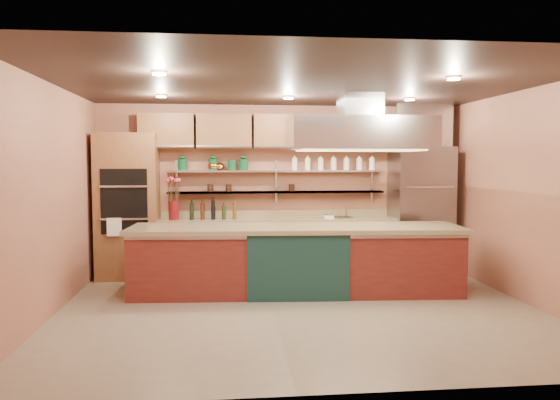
{
  "coord_description": "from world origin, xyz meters",
  "views": [
    {
      "loc": [
        -0.96,
        -6.66,
        1.85
      ],
      "look_at": [
        -0.14,
        1.0,
        1.31
      ],
      "focal_mm": 35.0,
      "sensor_mm": 36.0,
      "label": 1
    }
  ],
  "objects": [
    {
      "name": "island",
      "position": [
        0.08,
        0.9,
        0.48
      ],
      "size": [
        4.61,
        1.28,
        0.95
      ],
      "primitive_type": "cube",
      "rotation": [
        0.0,
        0.0,
        -0.06
      ],
      "color": "maroon",
      "rests_on": "floor"
    },
    {
      "name": "range_hood",
      "position": [
        0.98,
        0.9,
        2.25
      ],
      "size": [
        2.0,
        1.0,
        0.45
      ],
      "primitive_type": "cube",
      "color": "silver",
      "rests_on": "ceiling"
    },
    {
      "name": "upper_cabinets",
      "position": [
        0.0,
        2.32,
        2.35
      ],
      "size": [
        4.6,
        0.36,
        0.55
      ],
      "primitive_type": "cube",
      "color": "brown",
      "rests_on": "wall_back"
    },
    {
      "name": "back_counter",
      "position": [
        -0.05,
        2.2,
        0.47
      ],
      "size": [
        3.84,
        0.64,
        0.93
      ],
      "primitive_type": "cube",
      "color": "tan",
      "rests_on": "floor"
    },
    {
      "name": "green_canister",
      "position": [
        -0.79,
        2.37,
        1.8
      ],
      "size": [
        0.15,
        0.15,
        0.16
      ],
      "primitive_type": "cylinder",
      "rotation": [
        0.0,
        0.0,
        -0.13
      ],
      "color": "#0F4625",
      "rests_on": "wall_shelf_upper"
    },
    {
      "name": "wall_front",
      "position": [
        0.0,
        -2.5,
        1.4
      ],
      "size": [
        6.0,
        0.04,
        2.8
      ],
      "primitive_type": "cube",
      "color": "#A5674E",
      "rests_on": "floor"
    },
    {
      "name": "wall_left",
      "position": [
        -3.0,
        0.0,
        1.4
      ],
      "size": [
        0.04,
        5.0,
        2.8
      ],
      "primitive_type": "cube",
      "color": "#A5674E",
      "rests_on": "floor"
    },
    {
      "name": "refrigerator",
      "position": [
        2.35,
        2.14,
        1.05
      ],
      "size": [
        0.95,
        0.72,
        2.1
      ],
      "primitive_type": "cube",
      "color": "gray",
      "rests_on": "floor"
    },
    {
      "name": "wall_back",
      "position": [
        0.0,
        2.5,
        1.4
      ],
      "size": [
        6.0,
        0.04,
        2.8
      ],
      "primitive_type": "cube",
      "color": "#A5674E",
      "rests_on": "floor"
    },
    {
      "name": "kitchen_scale",
      "position": [
        0.79,
        2.15,
        0.97
      ],
      "size": [
        0.18,
        0.17,
        0.08
      ],
      "primitive_type": "cube",
      "rotation": [
        0.0,
        0.0,
        0.43
      ],
      "color": "white",
      "rests_on": "back_counter"
    },
    {
      "name": "flower_vase",
      "position": [
        -1.73,
        2.15,
        1.08
      ],
      "size": [
        0.21,
        0.21,
        0.3
      ],
      "primitive_type": "cylinder",
      "rotation": [
        0.0,
        0.0,
        -0.26
      ],
      "color": "maroon",
      "rests_on": "back_counter"
    },
    {
      "name": "wall_shelf_upper",
      "position": [
        -0.05,
        2.37,
        1.7
      ],
      "size": [
        3.6,
        0.26,
        0.03
      ],
      "primitive_type": "cube",
      "color": "silver",
      "rests_on": "wall_back"
    },
    {
      "name": "oil_bottle_cluster",
      "position": [
        -1.1,
        2.15,
        1.06
      ],
      "size": [
        0.83,
        0.39,
        0.26
      ],
      "primitive_type": "cube",
      "rotation": [
        0.0,
        0.0,
        -0.2
      ],
      "color": "black",
      "rests_on": "back_counter"
    },
    {
      "name": "wall_shelf_lower",
      "position": [
        -0.05,
        2.37,
        1.35
      ],
      "size": [
        3.6,
        0.26,
        0.03
      ],
      "primitive_type": "cube",
      "color": "silver",
      "rests_on": "wall_back"
    },
    {
      "name": "ceiling",
      "position": [
        0.0,
        0.0,
        2.8
      ],
      "size": [
        6.0,
        5.0,
        0.02
      ],
      "primitive_type": "cube",
      "color": "black",
      "rests_on": "wall_back"
    },
    {
      "name": "ceiling_downlights",
      "position": [
        0.0,
        0.2,
        2.77
      ],
      "size": [
        4.0,
        2.8,
        0.02
      ],
      "primitive_type": "cube",
      "color": "#FFE5A5",
      "rests_on": "ceiling"
    },
    {
      "name": "floor",
      "position": [
        0.0,
        0.0,
        -0.01
      ],
      "size": [
        6.0,
        5.0,
        0.02
      ],
      "primitive_type": "cube",
      "color": "gray",
      "rests_on": "ground"
    },
    {
      "name": "bar_faucet",
      "position": [
        1.1,
        2.25,
        1.03
      ],
      "size": [
        0.04,
        0.04,
        0.2
      ],
      "primitive_type": "cylinder",
      "rotation": [
        0.0,
        0.0,
        -0.41
      ],
      "color": "silver",
      "rests_on": "back_counter"
    },
    {
      "name": "copper_kettle",
      "position": [
        -0.99,
        2.37,
        1.78
      ],
      "size": [
        0.19,
        0.19,
        0.13
      ],
      "primitive_type": "ellipsoid",
      "rotation": [
        0.0,
        0.0,
        -0.21
      ],
      "color": "#BB6F2B",
      "rests_on": "wall_shelf_upper"
    },
    {
      "name": "oven_stack",
      "position": [
        -2.45,
        2.18,
        1.15
      ],
      "size": [
        0.95,
        0.64,
        2.3
      ],
      "primitive_type": "cube",
      "color": "brown",
      "rests_on": "floor"
    },
    {
      "name": "wall_right",
      "position": [
        3.0,
        0.0,
        1.4
      ],
      "size": [
        0.04,
        5.0,
        2.8
      ],
      "primitive_type": "cube",
      "color": "#A5674E",
      "rests_on": "floor"
    }
  ]
}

